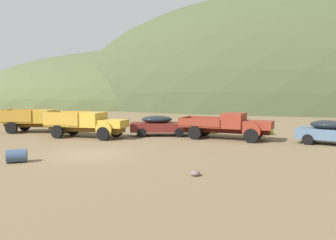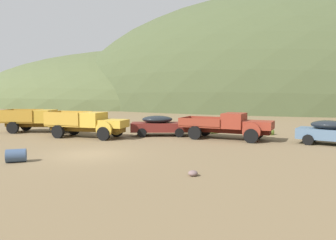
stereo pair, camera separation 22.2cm
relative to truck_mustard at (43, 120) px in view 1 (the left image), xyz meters
The scene contains 12 objects.
ground_plane 11.79m from the truck_mustard, 41.18° to the right, with size 300.00×300.00×0.00m, color brown.
hill_distant 73.78m from the truck_mustard, 103.88° to the left, with size 107.20×85.35×31.02m, color #4C5633.
hill_far_left 55.88m from the truck_mustard, 66.75° to the left, with size 100.25×52.85×48.24m, color #424C2D.
truck_mustard is the anchor object (origin of this frame).
truck_faded_yellow 5.87m from the truck_mustard, 17.95° to the right, with size 6.21×2.37×1.91m.
car_oxblood 10.27m from the truck_mustard, ahead, with size 5.07×3.08×1.57m.
truck_rust_red 15.67m from the truck_mustard, ahead, with size 6.73×3.22×1.89m.
car_chalk_blue 22.19m from the truck_mustard, ahead, with size 4.82×2.97×1.57m.
oil_drum_tipped 12.40m from the truck_mustard, 58.26° to the right, with size 1.11×1.04×0.64m.
bush_back_edge 14.28m from the truck_mustard, 14.73° to the left, with size 0.72×0.78×0.74m.
bush_front_right 18.44m from the truck_mustard, 12.66° to the left, with size 1.11×1.03×0.85m.
rock_flat 18.58m from the truck_mustard, 34.77° to the right, with size 0.39×0.41×0.23m, color #715957.
Camera 1 is at (9.08, -15.68, 3.36)m, focal length 35.28 mm.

